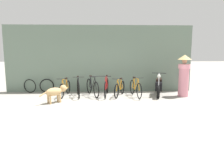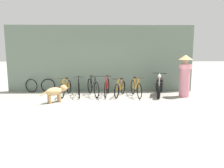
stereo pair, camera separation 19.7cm
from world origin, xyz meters
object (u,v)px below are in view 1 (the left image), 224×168
at_px(bicycle_2, 92,87).
at_px(stray_dog, 56,91).
at_px(person_in_robes, 184,74).
at_px(spare_tire_left, 47,86).
at_px(bicycle_1, 78,88).
at_px(spare_tire_right, 30,86).
at_px(bicycle_0, 65,88).
at_px(motorcycle, 159,86).
at_px(bicycle_5, 135,88).
at_px(bicycle_4, 120,89).
at_px(bicycle_3, 106,87).

bearing_deg(bicycle_2, stray_dog, -67.21).
xyz_separation_m(person_in_robes, spare_tire_left, (-6.02, 1.10, -0.64)).
relative_size(bicycle_1, stray_dog, 1.73).
bearing_deg(bicycle_1, spare_tire_left, -126.95).
bearing_deg(spare_tire_right, bicycle_1, -19.87).
height_order(bicycle_2, spare_tire_right, bicycle_2).
height_order(stray_dog, spare_tire_left, spare_tire_left).
bearing_deg(bicycle_0, person_in_robes, 93.50).
relative_size(motorcycle, stray_dog, 2.01).
distance_m(bicycle_1, bicycle_5, 2.45).
xyz_separation_m(stray_dog, person_in_robes, (5.19, 0.89, 0.54)).
relative_size(bicycle_4, stray_dog, 1.59).
xyz_separation_m(bicycle_0, bicycle_5, (3.01, -0.17, 0.02)).
height_order(bicycle_4, spare_tire_right, bicycle_4).
xyz_separation_m(bicycle_1, bicycle_5, (2.45, -0.16, -0.01)).
xyz_separation_m(bicycle_1, motorcycle, (3.50, 0.02, 0.04)).
distance_m(bicycle_0, bicycle_5, 3.02).
bearing_deg(bicycle_4, spare_tire_left, -85.65).
bearing_deg(bicycle_1, stray_dog, -40.04).
relative_size(bicycle_0, bicycle_2, 0.98).
bearing_deg(bicycle_1, bicycle_3, 80.79).
xyz_separation_m(bicycle_4, bicycle_5, (0.67, -0.07, 0.03)).
xyz_separation_m(bicycle_5, spare_tire_right, (-4.76, 0.99, -0.04)).
bearing_deg(motorcycle, stray_dog, -58.75).
bearing_deg(person_in_robes, stray_dog, -18.98).
height_order(bicycle_4, person_in_robes, person_in_robes).
height_order(motorcycle, spare_tire_left, motorcycle).
relative_size(bicycle_1, bicycle_3, 0.91).
xyz_separation_m(bicycle_0, bicycle_1, (0.57, -0.02, 0.03)).
height_order(bicycle_4, bicycle_5, bicycle_5).
xyz_separation_m(bicycle_3, spare_tire_right, (-3.52, 0.85, -0.06)).
xyz_separation_m(bicycle_1, stray_dog, (-0.71, -1.15, 0.07)).
height_order(bicycle_3, person_in_robes, person_in_robes).
bearing_deg(stray_dog, spare_tire_left, 72.45).
height_order(bicycle_2, bicycle_4, bicycle_2).
relative_size(bicycle_1, spare_tire_right, 2.59).
xyz_separation_m(bicycle_4, motorcycle, (1.72, 0.11, 0.07)).
bearing_deg(bicycle_0, spare_tire_left, -123.33).
distance_m(bicycle_3, stray_dog, 2.23).
relative_size(bicycle_1, spare_tire_left, 2.53).
distance_m(bicycle_3, person_in_robes, 3.34).
bearing_deg(spare_tire_left, bicycle_3, -17.16).
xyz_separation_m(bicycle_2, bicycle_5, (1.84, -0.21, -0.01)).
bearing_deg(spare_tire_left, person_in_robes, -10.31).
height_order(bicycle_0, spare_tire_right, bicycle_0).
height_order(bicycle_3, motorcycle, motorcycle).
distance_m(stray_dog, spare_tire_left, 2.16).
height_order(bicycle_1, bicycle_4, bicycle_1).
distance_m(bicycle_2, bicycle_4, 1.18).
bearing_deg(bicycle_2, bicycle_3, 63.38).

